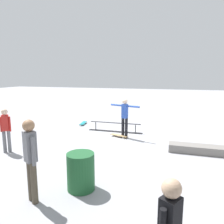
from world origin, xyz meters
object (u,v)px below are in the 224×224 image
(skate_ledge, at_px, (209,150))
(bystander_grey_shirt, at_px, (31,156))
(grind_rail, at_px, (115,128))
(skateboard_main, at_px, (119,135))
(loose_skateboard_teal, at_px, (83,123))
(skater_main, at_px, (125,115))
(trash_bin, at_px, (81,171))
(bystander_red_shirt, at_px, (6,128))

(skate_ledge, height_order, bystander_grey_shirt, bystander_grey_shirt)
(grind_rail, bearing_deg, skateboard_main, 116.36)
(skateboard_main, bearing_deg, skate_ledge, -177.32)
(skateboard_main, height_order, loose_skateboard_teal, same)
(skater_main, relative_size, bystander_grey_shirt, 0.94)
(skater_main, relative_size, trash_bin, 1.90)
(bystander_red_shirt, bearing_deg, skate_ledge, 164.25)
(loose_skateboard_teal, relative_size, trash_bin, 0.96)
(skate_ledge, bearing_deg, grind_rail, -26.12)
(skateboard_main, height_order, bystander_red_shirt, bystander_red_shirt)
(skate_ledge, bearing_deg, skater_main, -18.69)
(bystander_red_shirt, bearing_deg, skater_main, -171.42)
(skate_ledge, bearing_deg, trash_bin, 45.87)
(bystander_grey_shirt, bearing_deg, skate_ledge, -103.69)
(grind_rail, height_order, skate_ledge, grind_rail)
(grind_rail, relative_size, bystander_grey_shirt, 1.45)
(skate_ledge, height_order, loose_skateboard_teal, skate_ledge)
(grind_rail, distance_m, skater_main, 1.25)
(bystander_grey_shirt, distance_m, bystander_red_shirt, 3.42)
(bystander_grey_shirt, bearing_deg, loose_skateboard_teal, -43.74)
(grind_rail, height_order, bystander_red_shirt, bystander_red_shirt)
(grind_rail, distance_m, bystander_red_shirt, 4.57)
(skateboard_main, relative_size, bystander_grey_shirt, 0.47)
(skate_ledge, relative_size, skateboard_main, 3.10)
(grind_rail, relative_size, bystander_red_shirt, 1.69)
(skateboard_main, bearing_deg, grind_rail, -43.84)
(trash_bin, bearing_deg, skater_main, -90.32)
(bystander_grey_shirt, distance_m, loose_skateboard_teal, 6.98)
(skate_ledge, distance_m, bystander_grey_shirt, 5.58)
(skater_main, distance_m, bystander_grey_shirt, 5.04)
(grind_rail, xyz_separation_m, loose_skateboard_teal, (1.99, -0.91, -0.12))
(skater_main, bearing_deg, skate_ledge, -2.27)
(grind_rail, xyz_separation_m, bystander_grey_shirt, (0.15, 5.76, 0.79))
(skateboard_main, distance_m, bystander_grey_shirt, 5.07)
(grind_rail, height_order, loose_skateboard_teal, grind_rail)
(grind_rail, xyz_separation_m, skater_main, (-0.62, 0.78, 0.76))
(bystander_grey_shirt, bearing_deg, bystander_red_shirt, -9.01)
(grind_rail, relative_size, skateboard_main, 3.07)
(grind_rail, xyz_separation_m, trash_bin, (-0.60, 5.03, 0.24))
(grind_rail, xyz_separation_m, skate_ledge, (-3.72, 1.82, -0.06))
(grind_rail, relative_size, loose_skateboard_teal, 3.07)
(grind_rail, xyz_separation_m, bystander_red_shirt, (2.77, 3.57, 0.65))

